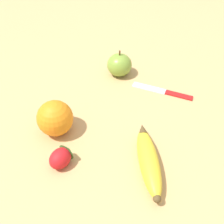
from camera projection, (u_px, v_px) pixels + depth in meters
The scene contains 6 objects.
ground_plane at pixel (123, 107), 0.65m from camera, with size 3.00×3.00×0.00m, color tan.
banana at pixel (148, 160), 0.51m from camera, with size 0.17×0.08×0.04m.
orange at pixel (55, 118), 0.56m from camera, with size 0.08×0.08×0.08m.
strawberry at pixel (62, 157), 0.51m from camera, with size 0.06×0.06×0.04m.
apple at pixel (119, 65), 0.73m from camera, with size 0.07×0.07×0.08m.
paring_knife at pixel (164, 91), 0.69m from camera, with size 0.13×0.13×0.01m.
Camera 1 is at (-0.44, 0.20, 0.43)m, focal length 42.00 mm.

